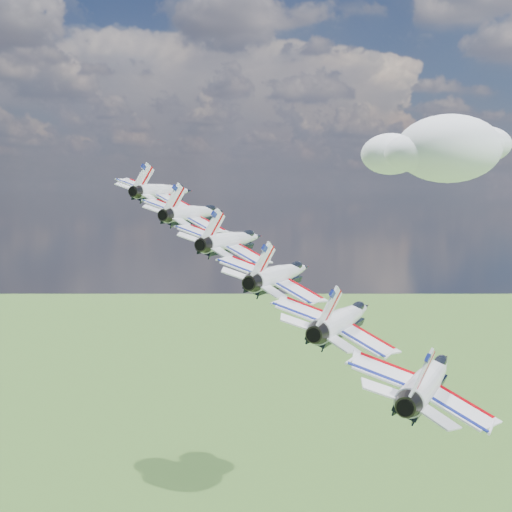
% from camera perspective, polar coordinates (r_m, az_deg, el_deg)
% --- Properties ---
extents(cloud_far, '(57.76, 45.38, 22.69)m').
position_cam_1_polar(cloud_far, '(273.72, 14.28, 8.18)').
color(cloud_far, white).
extents(jet_0, '(15.39, 18.43, 8.28)m').
position_cam_1_polar(jet_0, '(101.64, -7.34, 5.17)').
color(jet_0, white).
extents(jet_1, '(15.39, 18.43, 8.28)m').
position_cam_1_polar(jet_1, '(91.45, -4.88, 3.45)').
color(jet_1, white).
extents(jet_2, '(15.39, 18.43, 8.28)m').
position_cam_1_polar(jet_2, '(81.57, -1.82, 1.29)').
color(jet_2, silver).
extents(jet_3, '(15.39, 18.43, 8.28)m').
position_cam_1_polar(jet_3, '(72.14, 2.06, -1.46)').
color(jet_3, white).
extents(jet_4, '(15.39, 18.43, 8.28)m').
position_cam_1_polar(jet_4, '(63.35, 7.07, -4.98)').
color(jet_4, white).
extents(jet_5, '(15.39, 18.43, 8.28)m').
position_cam_1_polar(jet_5, '(55.50, 13.67, -9.50)').
color(jet_5, white).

